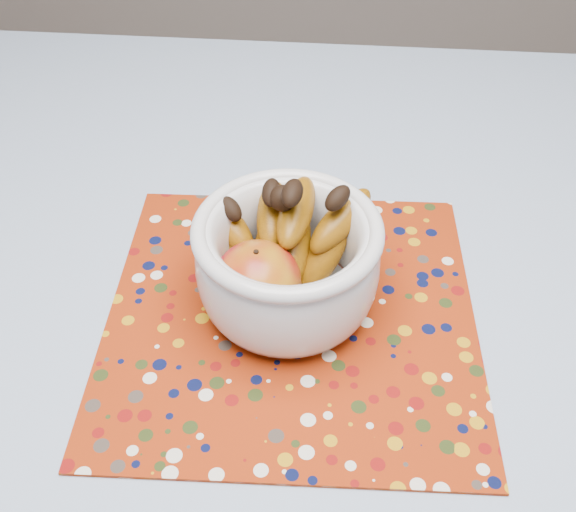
# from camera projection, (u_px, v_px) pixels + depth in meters

# --- Properties ---
(table) EXTENTS (1.20, 1.20, 0.75)m
(table) POSITION_uv_depth(u_px,v_px,m) (316.00, 400.00, 0.73)
(table) COLOR brown
(table) RESTS_ON ground
(tablecloth) EXTENTS (1.32, 1.32, 0.01)m
(tablecloth) POSITION_uv_depth(u_px,v_px,m) (318.00, 354.00, 0.68)
(tablecloth) COLOR slate
(tablecloth) RESTS_ON table
(placemat) EXTENTS (0.40, 0.40, 0.00)m
(placemat) POSITION_uv_depth(u_px,v_px,m) (291.00, 314.00, 0.71)
(placemat) COLOR maroon
(placemat) RESTS_ON tablecloth
(fruit_bowl) EXTENTS (0.23, 0.19, 0.15)m
(fruit_bowl) POSITION_uv_depth(u_px,v_px,m) (286.00, 254.00, 0.67)
(fruit_bowl) COLOR silver
(fruit_bowl) RESTS_ON placemat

